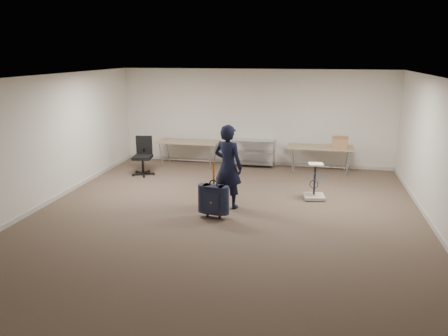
# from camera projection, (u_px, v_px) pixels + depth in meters

# --- Properties ---
(ground) EXTENTS (9.00, 9.00, 0.00)m
(ground) POSITION_uv_depth(u_px,v_px,m) (225.00, 217.00, 8.89)
(ground) COLOR #4A372D
(ground) RESTS_ON ground
(room_shell) EXTENTS (8.00, 9.00, 9.00)m
(room_shell) POSITION_uv_depth(u_px,v_px,m) (237.00, 194.00, 10.19)
(room_shell) COLOR silver
(room_shell) RESTS_ON ground
(folding_table_left) EXTENTS (1.80, 0.75, 0.73)m
(folding_table_left) POSITION_uv_depth(u_px,v_px,m) (188.00, 143.00, 12.82)
(folding_table_left) COLOR #977D5C
(folding_table_left) RESTS_ON ground
(folding_table_right) EXTENTS (1.80, 0.75, 0.73)m
(folding_table_right) POSITION_uv_depth(u_px,v_px,m) (320.00, 148.00, 12.09)
(folding_table_right) COLOR #977D5C
(folding_table_right) RESTS_ON ground
(wire_shelf) EXTENTS (1.22, 0.47, 0.80)m
(wire_shelf) POSITION_uv_depth(u_px,v_px,m) (253.00, 152.00, 12.75)
(wire_shelf) COLOR #BBBCC2
(wire_shelf) RESTS_ON ground
(person) EXTENTS (0.77, 0.63, 1.81)m
(person) POSITION_uv_depth(u_px,v_px,m) (228.00, 166.00, 9.27)
(person) COLOR black
(person) RESTS_ON ground
(suitcase) EXTENTS (0.45, 0.31, 1.15)m
(suitcase) POSITION_uv_depth(u_px,v_px,m) (214.00, 199.00, 8.77)
(suitcase) COLOR black
(suitcase) RESTS_ON ground
(office_chair) EXTENTS (0.63, 0.63, 1.04)m
(office_chair) POSITION_uv_depth(u_px,v_px,m) (143.00, 163.00, 11.94)
(office_chair) COLOR black
(office_chair) RESTS_ON ground
(equipment_cart) EXTENTS (0.52, 0.52, 0.84)m
(equipment_cart) POSITION_uv_depth(u_px,v_px,m) (314.00, 190.00, 9.95)
(equipment_cart) COLOR beige
(equipment_cart) RESTS_ON ground
(cardboard_box) EXTENTS (0.44, 0.35, 0.31)m
(cardboard_box) POSITION_uv_depth(u_px,v_px,m) (340.00, 142.00, 11.84)
(cardboard_box) COLOR #8E6142
(cardboard_box) RESTS_ON folding_table_right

